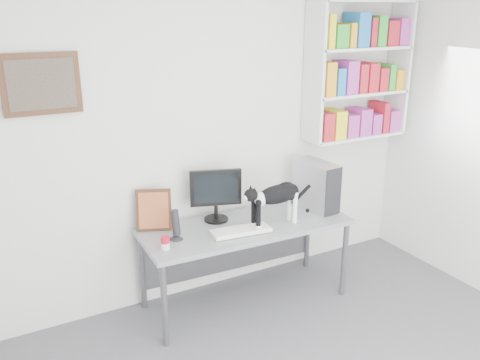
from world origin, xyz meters
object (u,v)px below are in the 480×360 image
at_px(monitor, 216,195).
at_px(pc_tower, 316,185).
at_px(keyboard, 241,231).
at_px(speaker, 176,224).
at_px(bookshelf, 359,71).
at_px(soup_can, 165,243).
at_px(cat, 276,205).
at_px(desk, 246,263).
at_px(leaning_print, 154,209).

distance_m(monitor, pc_tower, 0.90).
xyz_separation_m(keyboard, speaker, (-0.49, 0.13, 0.11)).
xyz_separation_m(bookshelf, soup_can, (-2.05, -0.36, -1.09)).
distance_m(speaker, cat, 0.82).
distance_m(keyboard, speaker, 0.52).
distance_m(bookshelf, desk, 2.00).
height_order(desk, soup_can, soup_can).
xyz_separation_m(bookshelf, pc_tower, (-0.60, -0.24, -0.92)).
xyz_separation_m(pc_tower, cat, (-0.51, -0.16, -0.03)).
height_order(pc_tower, speaker, pc_tower).
relative_size(monitor, pc_tower, 1.06).
bearing_deg(speaker, keyboard, -25.61).
bearing_deg(keyboard, soup_can, -174.92).
relative_size(bookshelf, leaning_print, 3.61).
height_order(pc_tower, leaning_print, pc_tower).
bearing_deg(monitor, bookshelf, 20.44).
bearing_deg(soup_can, pc_tower, 4.88).
distance_m(keyboard, pc_tower, 0.86).
height_order(keyboard, cat, cat).
relative_size(bookshelf, speaker, 5.01).
xyz_separation_m(desk, leaning_print, (-0.69, 0.26, 0.53)).
bearing_deg(soup_can, desk, 8.47).
distance_m(speaker, leaning_print, 0.27).
xyz_separation_m(bookshelf, cat, (-1.11, -0.39, -0.96)).
bearing_deg(pc_tower, soup_can, 179.21).
relative_size(pc_tower, leaning_print, 1.23).
height_order(speaker, soup_can, speaker).
xyz_separation_m(monitor, cat, (0.38, -0.33, -0.04)).
xyz_separation_m(pc_tower, leaning_print, (-1.40, 0.25, -0.04)).
xyz_separation_m(monitor, speaker, (-0.43, -0.18, -0.10)).
bearing_deg(soup_can, bookshelf, 9.94).
distance_m(desk, keyboard, 0.41).
relative_size(pc_tower, cat, 0.73).
xyz_separation_m(pc_tower, soup_can, (-1.45, -0.12, -0.16)).
bearing_deg(soup_can, monitor, 27.98).
distance_m(bookshelf, keyboard, 1.85).
relative_size(desk, soup_can, 17.90).
height_order(pc_tower, soup_can, pc_tower).
height_order(monitor, speaker, monitor).
bearing_deg(bookshelf, cat, -160.61).
bearing_deg(bookshelf, pc_tower, -158.59).
height_order(keyboard, soup_can, soup_can).
relative_size(desk, leaning_print, 5.00).
height_order(keyboard, speaker, speaker).
bearing_deg(leaning_print, soup_can, -74.58).
relative_size(desk, cat, 2.94).
height_order(bookshelf, cat, bookshelf).
bearing_deg(monitor, desk, -28.59).
bearing_deg(monitor, cat, -23.21).
distance_m(pc_tower, soup_can, 1.46).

